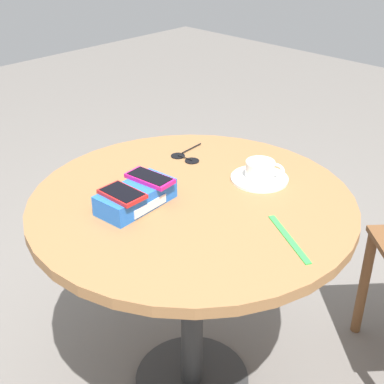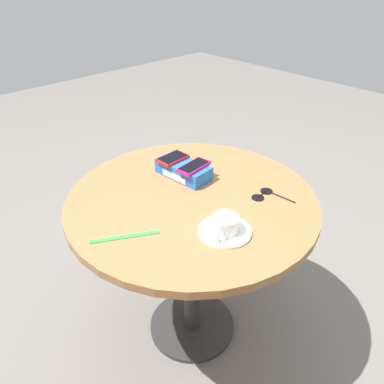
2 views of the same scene
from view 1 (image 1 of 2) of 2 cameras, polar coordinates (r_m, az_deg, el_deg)
ground_plane at (r=1.92m, az=0.00°, el=-19.51°), size 8.00×8.00×0.00m
round_table at (r=1.53m, az=0.00°, el=-4.53°), size 0.90×0.90×0.71m
phone_box at (r=1.43m, az=-5.99°, el=-0.50°), size 0.22×0.12×0.06m
phone_red at (r=1.38m, az=-7.46°, el=-0.18°), size 0.08×0.12×0.01m
phone_magenta at (r=1.44m, az=-4.52°, el=1.48°), size 0.08×0.14×0.01m
saucer at (r=1.57m, az=7.20°, el=1.44°), size 0.17×0.17×0.01m
coffee_cup at (r=1.56m, az=7.38°, el=2.41°), size 0.08×0.11×0.06m
lanyard_strap at (r=1.32m, az=10.28°, el=-4.89°), size 0.12×0.19×0.00m
sunglasses at (r=1.70m, az=-0.68°, el=3.73°), size 0.14×0.10×0.01m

